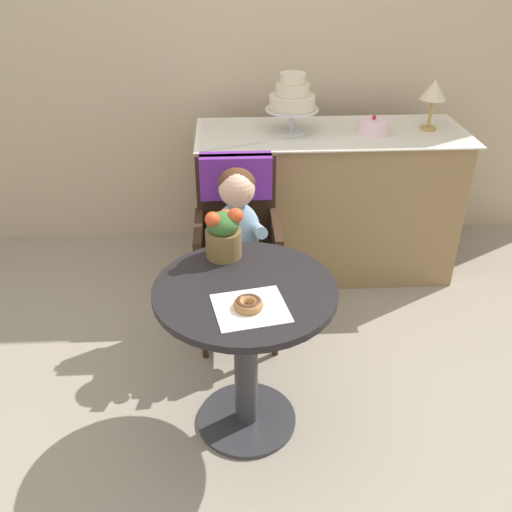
# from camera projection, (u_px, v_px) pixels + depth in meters

# --- Properties ---
(ground_plane) EXTENTS (8.00, 8.00, 0.00)m
(ground_plane) POSITION_uv_depth(u_px,v_px,m) (247.00, 420.00, 2.53)
(ground_plane) COLOR gray
(back_wall) EXTENTS (4.80, 0.10, 2.70)m
(back_wall) POSITION_uv_depth(u_px,v_px,m) (233.00, 33.00, 3.43)
(back_wall) COLOR #C1AD8E
(back_wall) RESTS_ON ground
(cafe_table) EXTENTS (0.72, 0.72, 0.72)m
(cafe_table) POSITION_uv_depth(u_px,v_px,m) (246.00, 331.00, 2.27)
(cafe_table) COLOR black
(cafe_table) RESTS_ON ground
(wicker_chair) EXTENTS (0.42, 0.45, 0.95)m
(wicker_chair) POSITION_uv_depth(u_px,v_px,m) (237.00, 221.00, 2.82)
(wicker_chair) COLOR #332114
(wicker_chair) RESTS_ON ground
(seated_child) EXTENTS (0.27, 0.32, 0.73)m
(seated_child) POSITION_uv_depth(u_px,v_px,m) (238.00, 229.00, 2.66)
(seated_child) COLOR #8CADCC
(seated_child) RESTS_ON ground
(paper_napkin) EXTENTS (0.30, 0.28, 0.00)m
(paper_napkin) POSITION_uv_depth(u_px,v_px,m) (250.00, 308.00, 2.04)
(paper_napkin) COLOR white
(paper_napkin) RESTS_ON cafe_table
(donut_front) EXTENTS (0.11, 0.11, 0.04)m
(donut_front) POSITION_uv_depth(u_px,v_px,m) (248.00, 304.00, 2.03)
(donut_front) COLOR #AD7542
(donut_front) RESTS_ON cafe_table
(flower_vase) EXTENTS (0.16, 0.15, 0.22)m
(flower_vase) POSITION_uv_depth(u_px,v_px,m) (223.00, 233.00, 2.31)
(flower_vase) COLOR brown
(flower_vase) RESTS_ON cafe_table
(display_counter) EXTENTS (1.56, 0.62, 0.90)m
(display_counter) POSITION_uv_depth(u_px,v_px,m) (327.00, 203.00, 3.44)
(display_counter) COLOR #93754C
(display_counter) RESTS_ON ground
(tiered_cake_stand) EXTENTS (0.30, 0.30, 0.33)m
(tiered_cake_stand) POSITION_uv_depth(u_px,v_px,m) (292.00, 98.00, 3.10)
(tiered_cake_stand) COLOR silver
(tiered_cake_stand) RESTS_ON display_counter
(round_layer_cake) EXTENTS (0.17, 0.17, 0.11)m
(round_layer_cake) POSITION_uv_depth(u_px,v_px,m) (373.00, 127.00, 3.16)
(round_layer_cake) COLOR silver
(round_layer_cake) RESTS_ON display_counter
(table_lamp) EXTENTS (0.15, 0.15, 0.28)m
(table_lamp) POSITION_uv_depth(u_px,v_px,m) (434.00, 92.00, 3.14)
(table_lamp) COLOR #B28C47
(table_lamp) RESTS_ON display_counter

